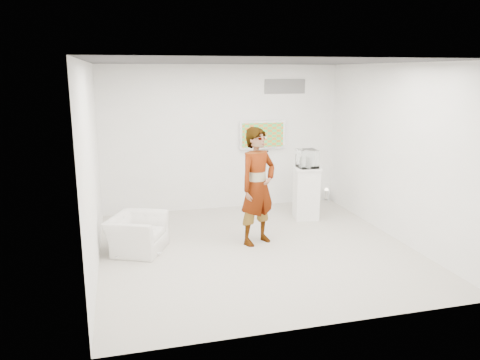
{
  "coord_description": "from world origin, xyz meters",
  "views": [
    {
      "loc": [
        -2.1,
        -6.97,
        2.86
      ],
      "look_at": [
        -0.12,
        0.6,
        1.04
      ],
      "focal_mm": 35.0,
      "sensor_mm": 36.0,
      "label": 1
    }
  ],
  "objects_px": {
    "person": "(258,186)",
    "pedestal": "(306,193)",
    "tv": "(262,135)",
    "floor_uplight": "(326,195)",
    "armchair": "(137,234)"
  },
  "relations": [
    {
      "from": "tv",
      "to": "armchair",
      "type": "relative_size",
      "value": 1.1
    },
    {
      "from": "armchair",
      "to": "floor_uplight",
      "type": "relative_size",
      "value": 3.0
    },
    {
      "from": "pedestal",
      "to": "floor_uplight",
      "type": "bearing_deg",
      "value": 47.45
    },
    {
      "from": "person",
      "to": "armchair",
      "type": "relative_size",
      "value": 2.18
    },
    {
      "from": "tv",
      "to": "person",
      "type": "bearing_deg",
      "value": -109.06
    },
    {
      "from": "armchair",
      "to": "floor_uplight",
      "type": "distance_m",
      "value": 4.66
    },
    {
      "from": "armchair",
      "to": "pedestal",
      "type": "height_order",
      "value": "pedestal"
    },
    {
      "from": "tv",
      "to": "floor_uplight",
      "type": "distance_m",
      "value": 2.04
    },
    {
      "from": "pedestal",
      "to": "person",
      "type": "bearing_deg",
      "value": -141.03
    },
    {
      "from": "person",
      "to": "floor_uplight",
      "type": "height_order",
      "value": "person"
    },
    {
      "from": "armchair",
      "to": "pedestal",
      "type": "relative_size",
      "value": 0.88
    },
    {
      "from": "person",
      "to": "armchair",
      "type": "distance_m",
      "value": 2.12
    },
    {
      "from": "armchair",
      "to": "pedestal",
      "type": "distance_m",
      "value": 3.47
    },
    {
      "from": "tv",
      "to": "floor_uplight",
      "type": "bearing_deg",
      "value": -4.61
    },
    {
      "from": "person",
      "to": "pedestal",
      "type": "xyz_separation_m",
      "value": [
        1.33,
        1.07,
        -0.47
      ]
    }
  ]
}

